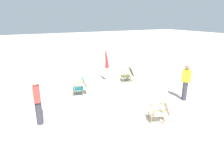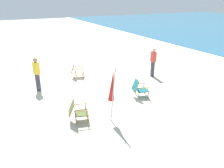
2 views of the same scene
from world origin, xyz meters
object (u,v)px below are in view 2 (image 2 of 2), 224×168
person_by_waterline (37,74)px  beach_chair_back_right (77,111)px  person_near_chairs (153,62)px  beach_chair_far_center (77,70)px  umbrella_furled_red (112,86)px  beach_chair_front_right (139,88)px

person_by_waterline → beach_chair_back_right: bearing=11.7°
beach_chair_back_right → person_near_chairs: person_near_chairs is taller
beach_chair_far_center → person_near_chairs: size_ratio=0.53×
beach_chair_far_center → person_near_chairs: 4.31m
umbrella_furled_red → beach_chair_far_center: bearing=175.4°
beach_chair_front_right → beach_chair_back_right: beach_chair_front_right is taller
beach_chair_front_right → beach_chair_far_center: beach_chair_far_center is taller
beach_chair_back_right → person_near_chairs: size_ratio=0.51×
beach_chair_back_right → person_near_chairs: 6.05m
beach_chair_back_right → person_by_waterline: bearing=-168.3°
beach_chair_back_right → umbrella_furled_red: 1.59m
beach_chair_front_right → umbrella_furled_red: bearing=-57.3°
beach_chair_front_right → person_near_chairs: person_near_chairs is taller
beach_chair_front_right → umbrella_furled_red: umbrella_furled_red is taller
beach_chair_far_center → person_near_chairs: person_near_chairs is taller
beach_chair_front_right → person_by_waterline: size_ratio=0.51×
umbrella_furled_red → beach_chair_back_right: bearing=-117.9°
person_near_chairs → person_by_waterline: bearing=-98.0°
beach_chair_back_right → beach_chair_far_center: size_ratio=0.98×
person_near_chairs → person_by_waterline: 6.20m
umbrella_furled_red → beach_chair_front_right: bearing=122.7°
umbrella_furled_red → person_by_waterline: umbrella_furled_red is taller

